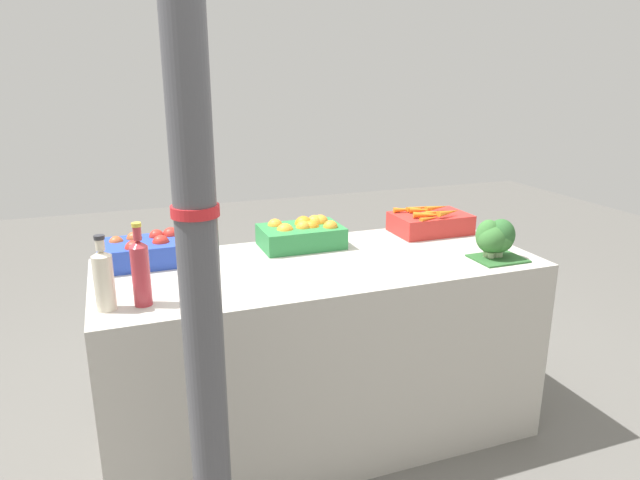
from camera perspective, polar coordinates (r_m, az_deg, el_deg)
The scene contains 9 objects.
ground_plane at distance 2.87m, azimuth -0.00°, elevation -18.43°, with size 10.00×10.00×0.00m, color #605E59.
market_table at distance 2.65m, azimuth -0.00°, elevation -10.91°, with size 1.90×0.79×0.85m, color #B7B2A8.
support_pole at distance 1.58m, azimuth -12.13°, elevation -1.18°, with size 0.13×0.13×2.35m.
apple_crate at distance 2.57m, azimuth -17.02°, elevation -0.97°, with size 0.38×0.25×0.13m.
orange_crate at distance 2.69m, azimuth -1.82°, elevation 0.64°, with size 0.38×0.25×0.14m.
carrot_crate at distance 2.97m, azimuth 10.96°, elevation 1.77°, with size 0.38×0.25×0.14m.
broccoli_pile at distance 2.62m, azimuth 17.11°, elevation 0.16°, with size 0.22×0.18×0.18m.
juice_bottle_cloudy at distance 2.10m, azimuth -20.81°, elevation -3.62°, with size 0.07×0.07×0.27m.
juice_bottle_ruby at distance 2.09m, azimuth -17.50°, elevation -2.95°, with size 0.06×0.06×0.30m.
Camera 1 is at (-0.82, -2.21, 1.65)m, focal length 32.00 mm.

